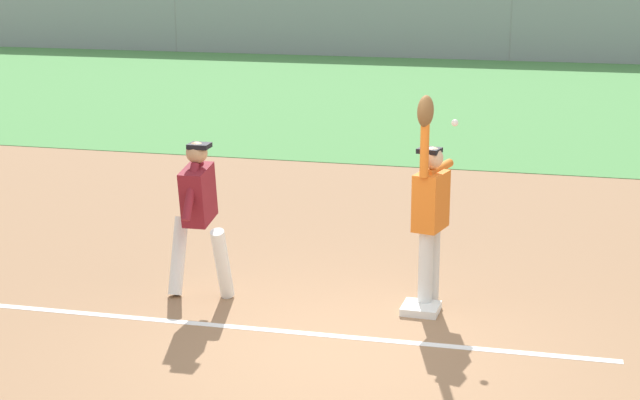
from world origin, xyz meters
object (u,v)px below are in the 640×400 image
object	(u,v)px
runner	(199,209)
parked_car_white	(390,26)
parked_car_silver	(247,23)
parked_car_blue	(550,29)
baseball	(455,123)
first_base	(421,308)
fielder	(430,204)

from	to	relation	value
runner	parked_car_white	distance (m)	27.93
parked_car_silver	parked_car_blue	bearing A→B (deg)	1.98
baseball	parked_car_white	world-z (taller)	baseball
baseball	parked_car_silver	world-z (taller)	baseball
first_base	parked_car_white	distance (m)	28.16
parked_car_white	parked_car_silver	bearing A→B (deg)	-178.94
first_base	parked_car_silver	world-z (taller)	parked_car_silver
first_base	runner	bearing A→B (deg)	-176.96
fielder	runner	world-z (taller)	fielder
parked_car_white	baseball	bearing A→B (deg)	-79.13
first_base	parked_car_blue	xyz separation A→B (m)	(0.59, 27.58, 0.63)
runner	baseball	size ratio (longest dim) A/B	23.24
first_base	fielder	size ratio (longest dim) A/B	0.17
parked_car_blue	baseball	bearing A→B (deg)	-87.72
parked_car_silver	parked_car_white	distance (m)	5.57
parked_car_silver	parked_car_blue	xyz separation A→B (m)	(11.45, 0.09, 0.00)
first_base	parked_car_blue	bearing A→B (deg)	88.78
first_base	baseball	size ratio (longest dim) A/B	5.14
runner	parked_car_blue	size ratio (longest dim) A/B	0.38
parked_car_white	parked_car_blue	distance (m)	5.88
fielder	parked_car_silver	world-z (taller)	fielder
fielder	parked_car_blue	xyz separation A→B (m)	(0.55, 27.39, -0.45)
fielder	parked_car_white	bearing A→B (deg)	-65.78
parked_car_silver	runner	bearing A→B (deg)	-71.42
parked_car_blue	parked_car_white	bearing A→B (deg)	-177.69
runner	parked_car_white	size ratio (longest dim) A/B	0.39
baseball	parked_car_silver	bearing A→B (deg)	112.33
baseball	parked_car_silver	xyz separation A→B (m)	(-11.10, 27.01, -1.26)
fielder	parked_car_silver	distance (m)	29.40
fielder	runner	distance (m)	2.45
fielder	first_base	bearing A→B (deg)	91.43
baseball	parked_car_blue	bearing A→B (deg)	89.26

